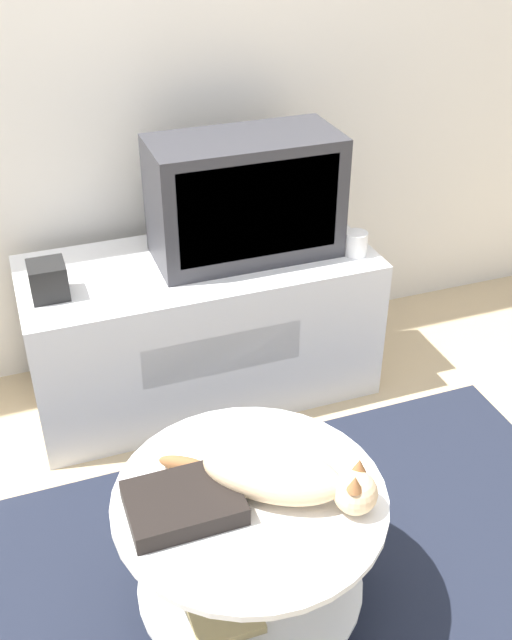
{
  "coord_description": "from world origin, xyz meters",
  "views": [
    {
      "loc": [
        -0.49,
        -1.21,
        1.73
      ],
      "look_at": [
        0.12,
        0.47,
        0.58
      ],
      "focal_mm": 42.0,
      "sensor_mm": 36.0,
      "label": 1
    }
  ],
  "objects_px": {
    "speaker": "(48,280)",
    "cat": "(282,476)",
    "tv": "(245,197)",
    "dvd_box": "(184,503)"
  },
  "relations": [
    {
      "from": "speaker",
      "to": "cat",
      "type": "distance_m",
      "value": 1.03
    },
    {
      "from": "cat",
      "to": "tv",
      "type": "bearing_deg",
      "value": 111.6
    },
    {
      "from": "tv",
      "to": "cat",
      "type": "distance_m",
      "value": 1.07
    },
    {
      "from": "dvd_box",
      "to": "cat",
      "type": "bearing_deg",
      "value": -6.69
    },
    {
      "from": "cat",
      "to": "speaker",
      "type": "bearing_deg",
      "value": 149.71
    },
    {
      "from": "speaker",
      "to": "cat",
      "type": "xyz_separation_m",
      "value": [
        0.41,
        -0.94,
        -0.1
      ]
    },
    {
      "from": "tv",
      "to": "speaker",
      "type": "distance_m",
      "value": 0.69
    },
    {
      "from": "tv",
      "to": "speaker",
      "type": "relative_size",
      "value": 5.49
    },
    {
      "from": "speaker",
      "to": "dvd_box",
      "type": "bearing_deg",
      "value": -78.95
    },
    {
      "from": "speaker",
      "to": "dvd_box",
      "type": "xyz_separation_m",
      "value": [
        0.18,
        -0.91,
        -0.13
      ]
    }
  ]
}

